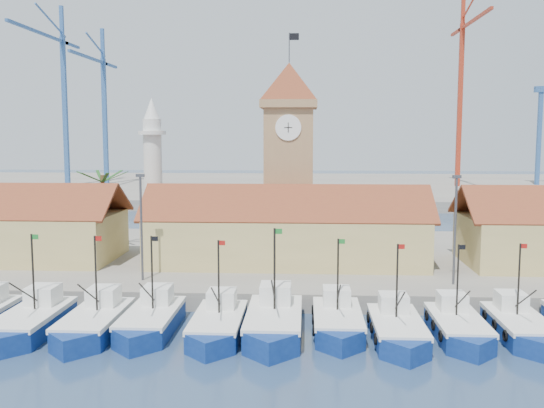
{
  "coord_description": "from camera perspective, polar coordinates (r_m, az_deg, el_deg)",
  "views": [
    {
      "loc": [
        1.78,
        -37.64,
        13.72
      ],
      "look_at": [
        -1.33,
        18.0,
        7.39
      ],
      "focal_mm": 40.0,
      "sensor_mm": 36.0,
      "label": 1
    }
  ],
  "objects": [
    {
      "name": "ground",
      "position": [
        40.11,
        0.47,
        -13.53
      ],
      "size": [
        400.0,
        400.0,
        0.0
      ],
      "primitive_type": "plane",
      "color": "#1C2E4A",
      "rests_on": "ground"
    },
    {
      "name": "quay",
      "position": [
        63.02,
        1.52,
        -5.4
      ],
      "size": [
        140.0,
        32.0,
        1.5
      ],
      "primitive_type": "cube",
      "color": "gray",
      "rests_on": "ground"
    },
    {
      "name": "terminal",
      "position": [
        148.2,
        2.5,
        1.55
      ],
      "size": [
        240.0,
        80.0,
        2.0
      ],
      "primitive_type": "cube",
      "color": "gray",
      "rests_on": "ground"
    },
    {
      "name": "boat_1",
      "position": [
        45.82,
        -21.86,
        -10.44
      ],
      "size": [
        3.52,
        9.65,
        7.3
      ],
      "color": "navy",
      "rests_on": "ground"
    },
    {
      "name": "boat_2",
      "position": [
        44.22,
        -16.49,
        -10.86
      ],
      "size": [
        3.48,
        9.53,
        7.21
      ],
      "color": "navy",
      "rests_on": "ground"
    },
    {
      "name": "boat_3",
      "position": [
        43.82,
        -11.41,
        -10.89
      ],
      "size": [
        3.42,
        9.38,
        7.1
      ],
      "color": "navy",
      "rests_on": "ground"
    },
    {
      "name": "boat_4",
      "position": [
        42.28,
        -5.16,
        -11.46
      ],
      "size": [
        3.36,
        9.19,
        6.96
      ],
      "color": "navy",
      "rests_on": "ground"
    },
    {
      "name": "boat_5",
      "position": [
        42.28,
        0.17,
        -11.31
      ],
      "size": [
        3.75,
        10.28,
        7.78
      ],
      "color": "navy",
      "rests_on": "ground"
    },
    {
      "name": "boat_6",
      "position": [
        43.09,
        6.22,
        -11.13
      ],
      "size": [
        3.34,
        9.15,
        6.92
      ],
      "color": "navy",
      "rests_on": "ground"
    },
    {
      "name": "boat_7",
      "position": [
        42.07,
        11.75,
        -11.68
      ],
      "size": [
        3.31,
        9.07,
        6.87
      ],
      "color": "navy",
      "rests_on": "ground"
    },
    {
      "name": "boat_8",
      "position": [
        43.66,
        17.18,
        -11.18
      ],
      "size": [
        3.24,
        8.87,
        6.71
      ],
      "color": "navy",
      "rests_on": "ground"
    },
    {
      "name": "boat_9",
      "position": [
        45.14,
        22.38,
        -10.79
      ],
      "size": [
        3.27,
        8.95,
        6.77
      ],
      "color": "navy",
      "rests_on": "ground"
    },
    {
      "name": "hall_center",
      "position": [
        58.49,
        1.41,
        -3.1
      ],
      "size": [
        27.04,
        10.13,
        7.61
      ],
      "color": "tan",
      "rests_on": "quay"
    },
    {
      "name": "clock_tower",
      "position": [
        63.69,
        1.6,
        4.89
      ],
      "size": [
        5.8,
        5.8,
        22.7
      ],
      "color": "#9F7B52",
      "rests_on": "quay"
    },
    {
      "name": "minaret",
      "position": [
        67.87,
        -11.14,
        2.98
      ],
      "size": [
        3.0,
        3.0,
        16.3
      ],
      "color": "silver",
      "rests_on": "quay"
    },
    {
      "name": "palm_tree",
      "position": [
        67.68,
        -15.6,
        -0.1
      ],
      "size": [
        5.6,
        5.03,
        8.39
      ],
      "color": "brown",
      "rests_on": "quay"
    },
    {
      "name": "lamp_posts",
      "position": [
        50.19,
        1.7,
        -1.82
      ],
      "size": [
        80.7,
        0.25,
        9.03
      ],
      "color": "#3F3F44",
      "rests_on": "quay"
    },
    {
      "name": "crane_blue_far",
      "position": [
        149.1,
        -19.27,
        10.52
      ],
      "size": [
        1.0,
        36.34,
        41.21
      ],
      "color": "#325E9B",
      "rests_on": "terminal"
    },
    {
      "name": "crane_blue_near",
      "position": [
        152.6,
        -15.67,
        9.52
      ],
      "size": [
        1.0,
        31.12,
        37.08
      ],
      "color": "#325E9B",
      "rests_on": "terminal"
    },
    {
      "name": "crane_red_right",
      "position": [
        146.26,
        17.46,
        11.11
      ],
      "size": [
        1.0,
        31.89,
        43.9
      ],
      "color": "#AB301A",
      "rests_on": "terminal"
    }
  ]
}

